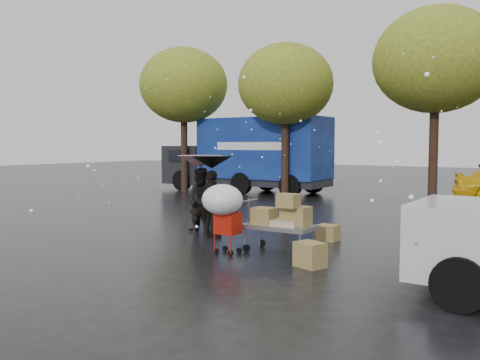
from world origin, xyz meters
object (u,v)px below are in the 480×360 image
Objects in this scene: shopping_cart at (223,204)px; blue_truck at (249,155)px; person_pink at (200,202)px; vendor_cart at (282,219)px; person_black at (212,204)px.

blue_truck reaches higher than shopping_cart.
blue_truck reaches higher than person_pink.
shopping_cart is at bearing -137.40° from vendor_cart.
person_pink is at bearing 159.75° from vendor_cart.
shopping_cart is (-0.91, -0.84, 0.34)m from vendor_cart.
blue_truck is at bearing -38.68° from person_black.
person_pink is at bearing -12.06° from person_black.
blue_truck is at bearing 120.16° from shopping_cart.
person_black is 0.20× the size of blue_truck.
blue_truck reaches higher than person_black.
blue_truck is (-7.90, 11.20, 1.03)m from vendor_cart.
shopping_cart is (1.32, -1.39, 0.24)m from person_black.
person_pink is 2.88m from shopping_cart.
person_pink is 0.19× the size of blue_truck.
vendor_cart is at bearing -170.77° from person_black.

